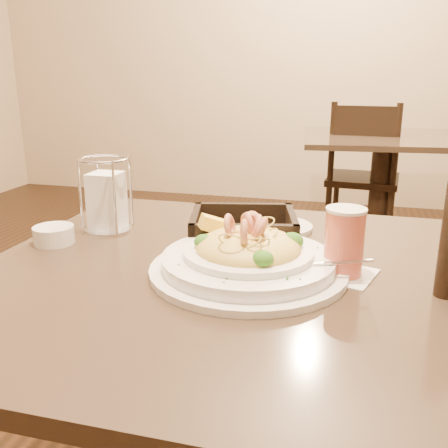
% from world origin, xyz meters
% --- Properties ---
extents(main_table, '(0.90, 0.90, 0.74)m').
position_xyz_m(main_table, '(0.00, 0.00, 0.51)').
color(main_table, black).
rests_on(main_table, ground).
extents(background_table, '(0.98, 0.98, 0.74)m').
position_xyz_m(background_table, '(0.38, 2.21, 0.51)').
color(background_table, black).
rests_on(background_table, ground).
extents(dining_chair_far, '(0.46, 0.46, 0.93)m').
position_xyz_m(dining_chair_far, '(0.28, 2.30, 0.50)').
color(dining_chair_far, black).
rests_on(dining_chair_far, ground).
extents(pasta_bowl, '(0.39, 0.35, 0.11)m').
position_xyz_m(pasta_bowl, '(0.05, -0.01, 0.77)').
color(pasta_bowl, white).
rests_on(pasta_bowl, main_table).
extents(drink_glass, '(0.14, 0.14, 0.12)m').
position_xyz_m(drink_glass, '(0.22, 0.03, 0.80)').
color(drink_glass, white).
rests_on(drink_glass, main_table).
extents(bread_basket, '(0.26, 0.23, 0.06)m').
position_xyz_m(bread_basket, '(0.00, 0.17, 0.76)').
color(bread_basket, black).
rests_on(bread_basket, main_table).
extents(napkin_caddy, '(0.11, 0.11, 0.17)m').
position_xyz_m(napkin_caddy, '(-0.31, 0.16, 0.81)').
color(napkin_caddy, silver).
rests_on(napkin_caddy, main_table).
extents(side_plate, '(0.19, 0.19, 0.01)m').
position_xyz_m(side_plate, '(0.07, 0.27, 0.75)').
color(side_plate, white).
rests_on(side_plate, main_table).
extents(butter_ramekin, '(0.11, 0.11, 0.04)m').
position_xyz_m(butter_ramekin, '(-0.38, 0.05, 0.76)').
color(butter_ramekin, white).
rests_on(butter_ramekin, main_table).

